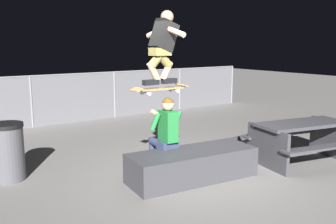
# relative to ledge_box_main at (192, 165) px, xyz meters

# --- Properties ---
(ground_plane) EXTENTS (40.00, 40.00, 0.00)m
(ground_plane) POSITION_rel_ledge_box_main_xyz_m (0.19, 0.11, -0.24)
(ground_plane) COLOR slate
(ledge_box_main) EXTENTS (2.16, 0.98, 0.48)m
(ledge_box_main) POSITION_rel_ledge_box_main_xyz_m (0.00, 0.00, 0.00)
(ledge_box_main) COLOR #38383D
(ledge_box_main) RESTS_ON ground
(person_sitting_on_ledge) EXTENTS (0.60, 0.77, 1.31)m
(person_sitting_on_ledge) POSITION_rel_ledge_box_main_xyz_m (-0.22, 0.46, 0.49)
(person_sitting_on_ledge) COLOR #2D3856
(person_sitting_on_ledge) RESTS_ON ground
(skateboard) EXTENTS (1.03, 0.27, 0.13)m
(skateboard) POSITION_rel_ledge_box_main_xyz_m (-0.42, 0.30, 1.23)
(skateboard) COLOR #AD8451
(skater_airborne) EXTENTS (0.63, 0.89, 1.12)m
(skater_airborne) POSITION_rel_ledge_box_main_xyz_m (-0.36, 0.30, 1.92)
(skater_airborne) COLOR black
(kicker_ramp) EXTENTS (1.05, 0.86, 0.43)m
(kicker_ramp) POSITION_rel_ledge_box_main_xyz_m (2.28, 0.67, -0.17)
(kicker_ramp) COLOR #38383D
(kicker_ramp) RESTS_ON ground
(picnic_table_back) EXTENTS (1.94, 1.66, 0.75)m
(picnic_table_back) POSITION_rel_ledge_box_main_xyz_m (2.20, -0.45, 0.26)
(picnic_table_back) COLOR #38383D
(picnic_table_back) RESTS_ON ground
(trash_bin) EXTENTS (0.54, 0.54, 0.93)m
(trash_bin) POSITION_rel_ledge_box_main_xyz_m (-2.43, 1.67, 0.23)
(trash_bin) COLOR #47474C
(trash_bin) RESTS_ON ground
(fence_back) EXTENTS (12.05, 0.05, 1.36)m
(fence_back) POSITION_rel_ledge_box_main_xyz_m (0.19, 5.39, 0.49)
(fence_back) COLOR slate
(fence_back) RESTS_ON ground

